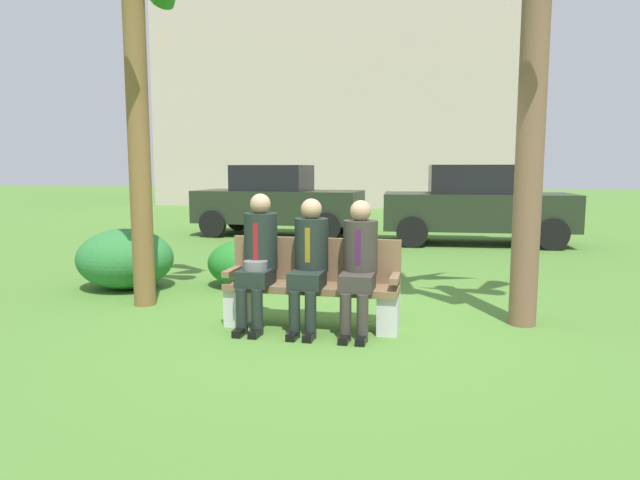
{
  "coord_description": "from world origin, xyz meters",
  "views": [
    {
      "loc": [
        1.09,
        -5.53,
        1.62
      ],
      "look_at": [
        -0.19,
        0.33,
        0.85
      ],
      "focal_mm": 31.76,
      "sensor_mm": 36.0,
      "label": 1
    }
  ],
  "objects_px": {
    "seated_man_left": "(258,254)",
    "parked_car_near": "(277,201)",
    "building_backdrop": "(343,76)",
    "shrub_near_bench": "(125,259)",
    "park_bench": "(313,286)",
    "seated_man_middle": "(309,257)",
    "shrub_mid_lawn": "(245,263)",
    "parked_car_far": "(475,205)",
    "seated_man_right": "(359,260)"
  },
  "relations": [
    {
      "from": "seated_man_left",
      "to": "parked_car_near",
      "type": "distance_m",
      "value": 7.87
    },
    {
      "from": "building_backdrop",
      "to": "shrub_near_bench",
      "type": "bearing_deg",
      "value": -88.66
    },
    {
      "from": "park_bench",
      "to": "seated_man_middle",
      "type": "xyz_separation_m",
      "value": [
        -0.01,
        -0.12,
        0.32
      ]
    },
    {
      "from": "seated_man_left",
      "to": "shrub_near_bench",
      "type": "xyz_separation_m",
      "value": [
        -2.34,
        1.38,
        -0.35
      ]
    },
    {
      "from": "shrub_mid_lawn",
      "to": "building_backdrop",
      "type": "distance_m",
      "value": 19.65
    },
    {
      "from": "shrub_mid_lawn",
      "to": "parked_car_far",
      "type": "height_order",
      "value": "parked_car_far"
    },
    {
      "from": "shrub_mid_lawn",
      "to": "parked_car_near",
      "type": "distance_m",
      "value": 5.9
    },
    {
      "from": "park_bench",
      "to": "shrub_mid_lawn",
      "type": "xyz_separation_m",
      "value": [
        -1.35,
        1.73,
        -0.09
      ]
    },
    {
      "from": "park_bench",
      "to": "building_backdrop",
      "type": "xyz_separation_m",
      "value": [
        -3.33,
        20.51,
        5.34
      ]
    },
    {
      "from": "park_bench",
      "to": "shrub_near_bench",
      "type": "xyz_separation_m",
      "value": [
        -2.88,
        1.26,
        -0.01
      ]
    },
    {
      "from": "seated_man_right",
      "to": "parked_car_far",
      "type": "relative_size",
      "value": 0.33
    },
    {
      "from": "seated_man_left",
      "to": "shrub_mid_lawn",
      "type": "xyz_separation_m",
      "value": [
        -0.82,
        1.85,
        -0.43
      ]
    },
    {
      "from": "shrub_near_bench",
      "to": "seated_man_middle",
      "type": "bearing_deg",
      "value": -25.62
    },
    {
      "from": "shrub_near_bench",
      "to": "building_backdrop",
      "type": "height_order",
      "value": "building_backdrop"
    },
    {
      "from": "seated_man_left",
      "to": "seated_man_right",
      "type": "distance_m",
      "value": 1.03
    },
    {
      "from": "parked_car_near",
      "to": "seated_man_left",
      "type": "bearing_deg",
      "value": -74.81
    },
    {
      "from": "shrub_near_bench",
      "to": "parked_car_far",
      "type": "bearing_deg",
      "value": 49.52
    },
    {
      "from": "shrub_near_bench",
      "to": "parked_car_near",
      "type": "bearing_deg",
      "value": 87.41
    },
    {
      "from": "parked_car_near",
      "to": "parked_car_far",
      "type": "bearing_deg",
      "value": -6.98
    },
    {
      "from": "seated_man_left",
      "to": "seated_man_middle",
      "type": "relative_size",
      "value": 1.03
    },
    {
      "from": "seated_man_left",
      "to": "seated_man_middle",
      "type": "xyz_separation_m",
      "value": [
        0.53,
        0.0,
        -0.02
      ]
    },
    {
      "from": "parked_car_near",
      "to": "building_backdrop",
      "type": "relative_size",
      "value": 0.25
    },
    {
      "from": "seated_man_left",
      "to": "parked_car_far",
      "type": "bearing_deg",
      "value": 70.55
    },
    {
      "from": "seated_man_right",
      "to": "parked_car_near",
      "type": "distance_m",
      "value": 8.2
    },
    {
      "from": "seated_man_right",
      "to": "shrub_near_bench",
      "type": "height_order",
      "value": "seated_man_right"
    },
    {
      "from": "seated_man_right",
      "to": "shrub_mid_lawn",
      "type": "distance_m",
      "value": 2.64
    },
    {
      "from": "shrub_near_bench",
      "to": "building_backdrop",
      "type": "relative_size",
      "value": 0.08
    },
    {
      "from": "seated_man_left",
      "to": "building_backdrop",
      "type": "relative_size",
      "value": 0.08
    },
    {
      "from": "building_backdrop",
      "to": "park_bench",
      "type": "bearing_deg",
      "value": -80.77
    },
    {
      "from": "shrub_mid_lawn",
      "to": "building_backdrop",
      "type": "relative_size",
      "value": 0.06
    },
    {
      "from": "parked_car_far",
      "to": "seated_man_right",
      "type": "bearing_deg",
      "value": -101.68
    },
    {
      "from": "seated_man_middle",
      "to": "seated_man_right",
      "type": "bearing_deg",
      "value": -0.13
    },
    {
      "from": "seated_man_left",
      "to": "shrub_mid_lawn",
      "type": "relative_size",
      "value": 1.32
    },
    {
      "from": "seated_man_left",
      "to": "parked_car_far",
      "type": "distance_m",
      "value": 7.47
    },
    {
      "from": "seated_man_middle",
      "to": "seated_man_right",
      "type": "distance_m",
      "value": 0.5
    },
    {
      "from": "park_bench",
      "to": "seated_man_middle",
      "type": "relative_size",
      "value": 1.34
    },
    {
      "from": "parked_car_far",
      "to": "building_backdrop",
      "type": "relative_size",
      "value": 0.25
    },
    {
      "from": "park_bench",
      "to": "seated_man_left",
      "type": "bearing_deg",
      "value": -167.0
    },
    {
      "from": "park_bench",
      "to": "building_backdrop",
      "type": "bearing_deg",
      "value": 99.23
    },
    {
      "from": "shrub_mid_lawn",
      "to": "parked_car_far",
      "type": "xyz_separation_m",
      "value": [
        3.3,
        5.19,
        0.52
      ]
    },
    {
      "from": "park_bench",
      "to": "parked_car_far",
      "type": "relative_size",
      "value": 0.44
    },
    {
      "from": "shrub_mid_lawn",
      "to": "shrub_near_bench",
      "type": "bearing_deg",
      "value": -162.87
    },
    {
      "from": "park_bench",
      "to": "shrub_near_bench",
      "type": "distance_m",
      "value": 3.14
    },
    {
      "from": "seated_man_left",
      "to": "building_backdrop",
      "type": "bearing_deg",
      "value": 97.71
    },
    {
      "from": "parked_car_far",
      "to": "park_bench",
      "type": "bearing_deg",
      "value": -105.73
    },
    {
      "from": "shrub_near_bench",
      "to": "seated_man_left",
      "type": "bearing_deg",
      "value": -30.5
    },
    {
      "from": "seated_man_middle",
      "to": "parked_car_near",
      "type": "relative_size",
      "value": 0.33
    },
    {
      "from": "building_backdrop",
      "to": "seated_man_left",
      "type": "bearing_deg",
      "value": -82.29
    },
    {
      "from": "shrub_mid_lawn",
      "to": "building_backdrop",
      "type": "bearing_deg",
      "value": 96.02
    },
    {
      "from": "seated_man_right",
      "to": "seated_man_middle",
      "type": "bearing_deg",
      "value": 179.87
    }
  ]
}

